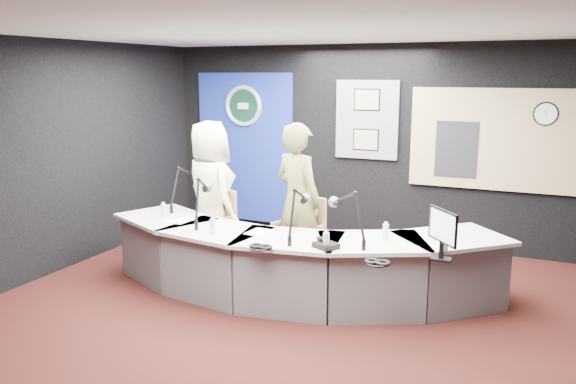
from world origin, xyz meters
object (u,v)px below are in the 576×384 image
at_px(broadcast_desk, 291,263).
at_px(person_man, 210,194).
at_px(person_woman, 298,201).
at_px(armchair_left, 211,231).
at_px(armchair_right, 298,242).

bearing_deg(broadcast_desk, person_man, 157.71).
xyz_separation_m(person_man, person_woman, (1.17, 0.04, 0.01)).
height_order(armchair_left, armchair_right, armchair_left).
height_order(broadcast_desk, person_man, person_man).
distance_m(armchair_left, armchair_right, 1.17).
xyz_separation_m(broadcast_desk, person_man, (-1.35, 0.55, 0.54)).
distance_m(armchair_right, person_woman, 0.50).
bearing_deg(person_man, broadcast_desk, -172.23).
xyz_separation_m(armchair_left, armchair_right, (1.17, 0.04, -0.02)).
relative_size(person_man, person_woman, 0.99).
xyz_separation_m(armchair_right, person_woman, (0.00, 0.00, 0.50)).
relative_size(armchair_right, person_woman, 0.46).
relative_size(armchair_left, person_man, 0.48).
bearing_deg(broadcast_desk, armchair_left, 157.71).
bearing_deg(armchair_left, person_man, 0.00).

